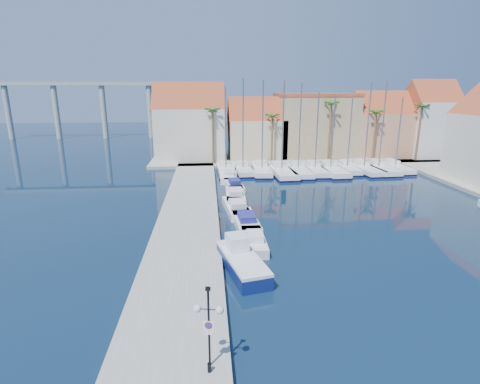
# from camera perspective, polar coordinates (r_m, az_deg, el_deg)

# --- Properties ---
(ground) EXTENTS (260.00, 260.00, 0.00)m
(ground) POSITION_cam_1_polar(r_m,az_deg,el_deg) (25.57, 11.77, -15.19)
(ground) COLOR black
(ground) RESTS_ON ground
(quay_west) EXTENTS (6.00, 77.00, 0.50)m
(quay_west) POSITION_cam_1_polar(r_m,az_deg,el_deg) (36.78, -7.97, -4.75)
(quay_west) COLOR gray
(quay_west) RESTS_ON ground
(shore_north) EXTENTS (54.00, 16.00, 0.50)m
(shore_north) POSITION_cam_1_polar(r_m,az_deg,el_deg) (72.11, 8.73, 5.27)
(shore_north) COLOR gray
(shore_north) RESTS_ON ground
(lamp_post) EXTENTS (1.37, 0.57, 4.09)m
(lamp_post) POSITION_cam_1_polar(r_m,az_deg,el_deg) (17.58, -4.81, -18.18)
(lamp_post) COLOR black
(lamp_post) RESTS_ON quay_west
(bollard) EXTENTS (0.18, 0.18, 0.45)m
(bollard) POSITION_cam_1_polar(r_m,az_deg,el_deg) (18.76, -4.69, -25.10)
(bollard) COLOR black
(bollard) RESTS_ON quay_west
(fishing_boat) EXTENTS (3.62, 6.91, 2.30)m
(fishing_boat) POSITION_cam_1_polar(r_m,az_deg,el_deg) (27.81, 0.24, -10.38)
(fishing_boat) COLOR navy
(fishing_boat) RESTS_ON ground
(motorboat_west_0) EXTENTS (1.84, 5.63, 1.40)m
(motorboat_west_0) POSITION_cam_1_polar(r_m,az_deg,el_deg) (31.85, 2.17, -7.40)
(motorboat_west_0) COLOR white
(motorboat_west_0) RESTS_ON ground
(motorboat_west_1) EXTENTS (2.54, 6.74, 1.40)m
(motorboat_west_1) POSITION_cam_1_polar(r_m,az_deg,el_deg) (36.41, 0.86, -4.38)
(motorboat_west_1) COLOR white
(motorboat_west_1) RESTS_ON ground
(motorboat_west_2) EXTENTS (2.85, 7.02, 1.40)m
(motorboat_west_2) POSITION_cam_1_polar(r_m,az_deg,el_deg) (40.37, -0.56, -2.35)
(motorboat_west_2) COLOR white
(motorboat_west_2) RESTS_ON ground
(motorboat_west_3) EXTENTS (2.39, 6.91, 1.40)m
(motorboat_west_3) POSITION_cam_1_polar(r_m,az_deg,el_deg) (44.94, -0.73, -0.48)
(motorboat_west_3) COLOR white
(motorboat_west_3) RESTS_ON ground
(motorboat_west_4) EXTENTS (2.55, 6.24, 1.40)m
(motorboat_west_4) POSITION_cam_1_polar(r_m,az_deg,el_deg) (49.66, -0.94, 1.08)
(motorboat_west_4) COLOR white
(motorboat_west_4) RESTS_ON ground
(motorboat_west_5) EXTENTS (2.62, 7.24, 1.40)m
(motorboat_west_5) POSITION_cam_1_polar(r_m,az_deg,el_deg) (54.84, -1.75, 2.47)
(motorboat_west_5) COLOR white
(motorboat_west_5) RESTS_ON ground
(motorboat_west_6) EXTENTS (2.42, 6.15, 1.40)m
(motorboat_west_6) POSITION_cam_1_polar(r_m,az_deg,el_deg) (59.30, -1.41, 3.48)
(motorboat_west_6) COLOR white
(motorboat_west_6) RESTS_ON ground
(sailboat_0) EXTENTS (2.71, 9.51, 13.16)m
(sailboat_0) POSITION_cam_1_polar(r_m,az_deg,el_deg) (58.80, -2.19, 3.46)
(sailboat_0) COLOR white
(sailboat_0) RESTS_ON ground
(sailboat_1) EXTENTS (3.12, 9.35, 14.33)m
(sailboat_1) POSITION_cam_1_polar(r_m,az_deg,el_deg) (59.27, 0.36, 3.59)
(sailboat_1) COLOR white
(sailboat_1) RESTS_ON ground
(sailboat_2) EXTENTS (3.33, 10.25, 14.10)m
(sailboat_2) POSITION_cam_1_polar(r_m,az_deg,el_deg) (59.17, 3.31, 3.52)
(sailboat_2) COLOR white
(sailboat_2) RESTS_ON ground
(sailboat_3) EXTENTS (3.60, 11.75, 13.94)m
(sailboat_3) POSITION_cam_1_polar(r_m,az_deg,el_deg) (58.64, 6.20, 3.32)
(sailboat_3) COLOR white
(sailboat_3) RESTS_ON ground
(sailboat_4) EXTENTS (3.31, 11.40, 13.64)m
(sailboat_4) POSITION_cam_1_polar(r_m,az_deg,el_deg) (59.71, 8.72, 3.46)
(sailboat_4) COLOR white
(sailboat_4) RESTS_ON ground
(sailboat_5) EXTENTS (3.02, 10.32, 12.30)m
(sailboat_5) POSITION_cam_1_polar(r_m,az_deg,el_deg) (60.44, 11.20, 3.48)
(sailboat_5) COLOR white
(sailboat_5) RESTS_ON ground
(sailboat_6) EXTENTS (3.44, 11.33, 12.09)m
(sailboat_6) POSITION_cam_1_polar(r_m,az_deg,el_deg) (60.98, 13.41, 3.45)
(sailboat_6) COLOR white
(sailboat_6) RESTS_ON ground
(sailboat_7) EXTENTS (2.29, 8.50, 11.45)m
(sailboat_7) POSITION_cam_1_polar(r_m,az_deg,el_deg) (62.34, 15.86, 3.56)
(sailboat_7) COLOR white
(sailboat_7) RESTS_ON ground
(sailboat_8) EXTENTS (3.81, 11.28, 13.69)m
(sailboat_8) POSITION_cam_1_polar(r_m,az_deg,el_deg) (63.41, 18.10, 3.57)
(sailboat_8) COLOR white
(sailboat_8) RESTS_ON ground
(sailboat_9) EXTENTS (3.53, 11.04, 13.96)m
(sailboat_9) POSITION_cam_1_polar(r_m,az_deg,el_deg) (64.35, 20.08, 3.56)
(sailboat_9) COLOR white
(sailboat_9) RESTS_ON ground
(sailboat_10) EXTENTS (2.86, 9.46, 11.64)m
(sailboat_10) POSITION_cam_1_polar(r_m,az_deg,el_deg) (65.81, 22.33, 3.59)
(sailboat_10) COLOR white
(sailboat_10) RESTS_ON ground
(building_0) EXTENTS (12.30, 9.00, 13.50)m
(building_0) POSITION_cam_1_polar(r_m,az_deg,el_deg) (68.33, -7.64, 10.06)
(building_0) COLOR beige
(building_0) RESTS_ON shore_north
(building_1) EXTENTS (10.30, 8.00, 11.00)m
(building_1) POSITION_cam_1_polar(r_m,az_deg,el_deg) (68.96, 2.54, 9.20)
(building_1) COLOR beige
(building_1) RESTS_ON shore_north
(building_2) EXTENTS (14.20, 10.20, 11.50)m
(building_2) POSITION_cam_1_polar(r_m,az_deg,el_deg) (72.07, 11.29, 9.97)
(building_2) COLOR #9C8760
(building_2) RESTS_ON shore_north
(building_3) EXTENTS (10.30, 8.00, 12.00)m
(building_3) POSITION_cam_1_polar(r_m,az_deg,el_deg) (75.39, 20.40, 9.24)
(building_3) COLOR tan
(building_3) RESTS_ON shore_north
(building_4) EXTENTS (8.30, 8.00, 14.00)m
(building_4) POSITION_cam_1_polar(r_m,az_deg,el_deg) (78.66, 26.81, 9.59)
(building_4) COLOR silver
(building_4) RESTS_ON shore_north
(palm_0) EXTENTS (2.60, 2.60, 10.15)m
(palm_0) POSITION_cam_1_polar(r_m,az_deg,el_deg) (63.08, -4.21, 12.03)
(palm_0) COLOR brown
(palm_0) RESTS_ON shore_north
(palm_1) EXTENTS (2.60, 2.60, 9.15)m
(palm_1) POSITION_cam_1_polar(r_m,az_deg,el_deg) (64.07, 4.96, 11.23)
(palm_1) COLOR brown
(palm_1) RESTS_ON shore_north
(palm_2) EXTENTS (2.60, 2.60, 11.15)m
(palm_2) POSITION_cam_1_polar(r_m,az_deg,el_deg) (66.39, 13.75, 12.63)
(palm_2) COLOR brown
(palm_2) RESTS_ON shore_north
(palm_3) EXTENTS (2.60, 2.60, 9.65)m
(palm_3) POSITION_cam_1_polar(r_m,az_deg,el_deg) (69.39, 20.07, 11.08)
(palm_3) COLOR brown
(palm_3) RESTS_ON shore_north
(palm_4) EXTENTS (2.60, 2.60, 10.65)m
(palm_4) POSITION_cam_1_polar(r_m,az_deg,el_deg) (73.03, 25.96, 11.40)
(palm_4) COLOR brown
(palm_4) RESTS_ON shore_north
(viaduct) EXTENTS (48.00, 2.20, 14.45)m
(viaduct) POSITION_cam_1_polar(r_m,az_deg,el_deg) (107.92, -22.88, 12.97)
(viaduct) COLOR #9E9E99
(viaduct) RESTS_ON ground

